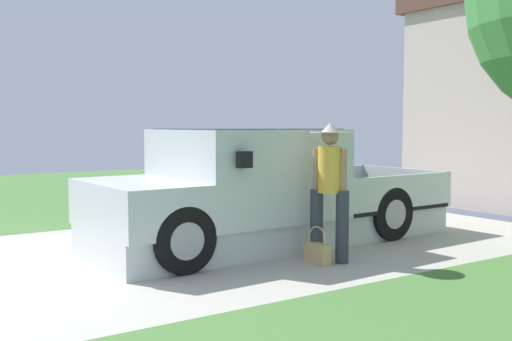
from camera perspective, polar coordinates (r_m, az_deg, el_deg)
pickup_truck at (r=8.56m, az=-0.26°, el=-2.13°), size 2.25×5.64×1.68m
person_with_hat at (r=7.56m, az=7.05°, el=-1.46°), size 0.50×0.50×1.76m
handbag at (r=7.57m, az=5.88°, el=-7.69°), size 0.37×0.14×0.47m
wheeled_trash_bin at (r=13.47m, az=4.23°, el=-0.38°), size 0.60×0.72×1.14m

